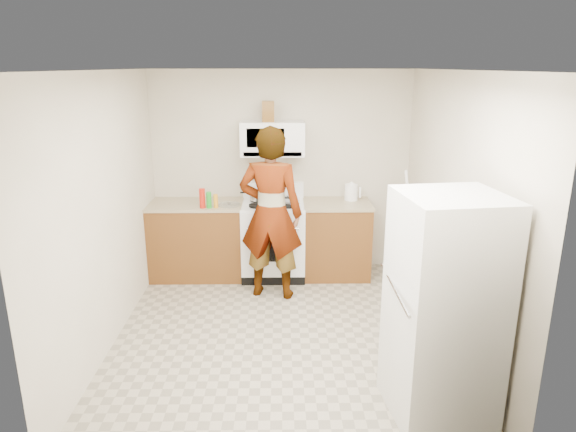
{
  "coord_description": "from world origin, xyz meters",
  "views": [
    {
      "loc": [
        -0.0,
        -4.53,
        2.54
      ],
      "look_at": [
        0.07,
        0.55,
        1.04
      ],
      "focal_mm": 32.0,
      "sensor_mm": 36.0,
      "label": 1
    }
  ],
  "objects_px": {
    "gas_range": "(273,238)",
    "kettle": "(351,192)",
    "person": "(271,214)",
    "fridge": "(444,309)",
    "microwave": "(273,138)",
    "saucepan": "(258,195)"
  },
  "relations": [
    {
      "from": "fridge",
      "to": "saucepan",
      "type": "distance_m",
      "value": 3.11
    },
    {
      "from": "gas_range",
      "to": "fridge",
      "type": "height_order",
      "value": "fridge"
    },
    {
      "from": "kettle",
      "to": "saucepan",
      "type": "xyz_separation_m",
      "value": [
        -1.15,
        -0.04,
        -0.02
      ]
    },
    {
      "from": "person",
      "to": "kettle",
      "type": "distance_m",
      "value": 1.21
    },
    {
      "from": "kettle",
      "to": "saucepan",
      "type": "distance_m",
      "value": 1.15
    },
    {
      "from": "kettle",
      "to": "person",
      "type": "bearing_deg",
      "value": -146.88
    },
    {
      "from": "microwave",
      "to": "fridge",
      "type": "height_order",
      "value": "microwave"
    },
    {
      "from": "gas_range",
      "to": "kettle",
      "type": "xyz_separation_m",
      "value": [
        0.96,
        0.13,
        0.55
      ]
    },
    {
      "from": "person",
      "to": "fridge",
      "type": "height_order",
      "value": "person"
    },
    {
      "from": "fridge",
      "to": "microwave",
      "type": "bearing_deg",
      "value": 107.17
    },
    {
      "from": "person",
      "to": "gas_range",
      "type": "bearing_deg",
      "value": -80.17
    },
    {
      "from": "person",
      "to": "saucepan",
      "type": "height_order",
      "value": "person"
    },
    {
      "from": "gas_range",
      "to": "person",
      "type": "distance_m",
      "value": 0.76
    },
    {
      "from": "gas_range",
      "to": "saucepan",
      "type": "bearing_deg",
      "value": 155.28
    },
    {
      "from": "gas_range",
      "to": "fridge",
      "type": "relative_size",
      "value": 0.66
    },
    {
      "from": "gas_range",
      "to": "saucepan",
      "type": "height_order",
      "value": "gas_range"
    },
    {
      "from": "microwave",
      "to": "person",
      "type": "distance_m",
      "value": 1.02
    },
    {
      "from": "fridge",
      "to": "kettle",
      "type": "height_order",
      "value": "fridge"
    },
    {
      "from": "microwave",
      "to": "saucepan",
      "type": "relative_size",
      "value": 3.75
    },
    {
      "from": "fridge",
      "to": "kettle",
      "type": "distance_m",
      "value": 2.82
    },
    {
      "from": "fridge",
      "to": "kettle",
      "type": "bearing_deg",
      "value": 88.97
    },
    {
      "from": "person",
      "to": "fridge",
      "type": "distance_m",
      "value": 2.45
    }
  ]
}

